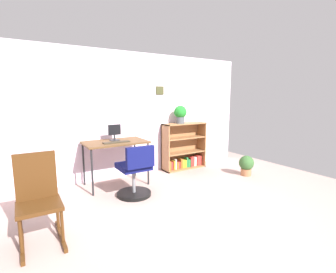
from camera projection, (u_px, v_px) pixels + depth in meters
ground_plane at (198, 221)px, 3.00m from camera, size 6.24×6.24×0.00m
wall_back at (128, 115)px, 4.62m from camera, size 5.20×0.12×2.31m
desk at (115, 145)px, 4.12m from camera, size 1.02×0.63×0.76m
monitor at (114, 133)px, 4.18m from camera, size 0.22×0.18×0.27m
keyboard at (116, 142)px, 3.99m from camera, size 0.43×0.12×0.02m
office_chair at (135, 174)px, 3.67m from camera, size 0.52×0.55×0.81m
rocking_chair at (38, 198)px, 2.54m from camera, size 0.42×0.64×0.92m
bookshelf_low at (183, 149)px, 5.17m from camera, size 0.94×0.30×0.96m
potted_plant_on_shelf at (180, 113)px, 4.94m from camera, size 0.25×0.25×0.36m
potted_plant_floor at (246, 165)px, 4.70m from camera, size 0.28×0.28×0.38m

